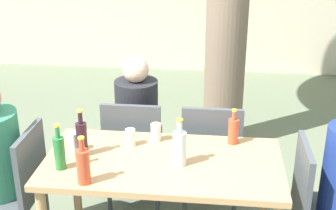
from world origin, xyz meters
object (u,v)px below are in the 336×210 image
(green_bottle_1, at_px, (59,152))
(soda_bottle_4, at_px, (233,130))
(wine_bottle_0, at_px, (82,138))
(soda_bottle_3, at_px, (83,165))
(patio_chair_0, at_px, (17,185))
(drinking_glass_1, at_px, (130,137))
(patio_chair_1, at_px, (318,203))
(patio_chair_2, at_px, (134,147))
(drinking_glass_0, at_px, (156,132))
(dining_table_front, at_px, (163,173))
(person_seated_2, at_px, (139,133))
(water_bottle_2, at_px, (180,147))
(drinking_glass_2, at_px, (74,142))
(patio_chair_3, at_px, (211,151))

(green_bottle_1, relative_size, soda_bottle_4, 1.18)
(wine_bottle_0, height_order, soda_bottle_3, wine_bottle_0)
(patio_chair_0, xyz_separation_m, green_bottle_1, (0.38, -0.16, 0.36))
(green_bottle_1, distance_m, drinking_glass_1, 0.50)
(wine_bottle_0, distance_m, drinking_glass_1, 0.33)
(patio_chair_1, relative_size, wine_bottle_0, 3.00)
(wine_bottle_0, height_order, soda_bottle_4, wine_bottle_0)
(wine_bottle_0, distance_m, soda_bottle_4, 0.99)
(drinking_glass_1, bearing_deg, soda_bottle_4, 8.89)
(patio_chair_2, bearing_deg, green_bottle_1, 68.84)
(wine_bottle_0, relative_size, drinking_glass_0, 2.52)
(dining_table_front, height_order, patio_chair_1, patio_chair_1)
(patio_chair_1, bearing_deg, patio_chair_0, 90.00)
(dining_table_front, height_order, person_seated_2, person_seated_2)
(drinking_glass_0, xyz_separation_m, drinking_glass_1, (-0.16, -0.09, -0.00))
(dining_table_front, height_order, patio_chair_0, patio_chair_0)
(patio_chair_0, height_order, water_bottle_2, water_bottle_2)
(drinking_glass_1, bearing_deg, water_bottle_2, -32.36)
(drinking_glass_0, bearing_deg, drinking_glass_1, -150.53)
(patio_chair_0, bearing_deg, water_bottle_2, 87.94)
(patio_chair_1, relative_size, drinking_glass_1, 7.98)
(dining_table_front, height_order, drinking_glass_2, drinking_glass_2)
(patio_chair_2, xyz_separation_m, drinking_glass_1, (0.06, -0.44, 0.30))
(dining_table_front, xyz_separation_m, water_bottle_2, (0.11, -0.04, 0.21))
(soda_bottle_3, distance_m, drinking_glass_1, 0.52)
(dining_table_front, xyz_separation_m, drinking_glass_1, (-0.24, 0.18, 0.15))
(patio_chair_0, height_order, person_seated_2, person_seated_2)
(patio_chair_2, height_order, person_seated_2, person_seated_2)
(water_bottle_2, bearing_deg, person_seated_2, 114.35)
(dining_table_front, xyz_separation_m, drinking_glass_2, (-0.59, 0.07, 0.16))
(wine_bottle_0, bearing_deg, patio_chair_3, 36.51)
(patio_chair_0, distance_m, patio_chair_3, 1.41)
(patio_chair_1, xyz_separation_m, drinking_glass_2, (-1.56, 0.07, 0.31))
(soda_bottle_3, bearing_deg, soda_bottle_4, 34.79)
(wine_bottle_0, xyz_separation_m, water_bottle_2, (0.62, -0.06, -0.00))
(green_bottle_1, relative_size, drinking_glass_2, 2.30)
(drinking_glass_1, bearing_deg, patio_chair_2, 97.92)
(green_bottle_1, bearing_deg, patio_chair_3, 41.06)
(green_bottle_1, relative_size, drinking_glass_1, 2.49)
(patio_chair_0, height_order, patio_chair_2, same)
(patio_chair_0, relative_size, drinking_glass_1, 7.98)
(patio_chair_1, bearing_deg, patio_chair_2, 64.14)
(green_bottle_1, bearing_deg, water_bottle_2, 10.03)
(dining_table_front, bearing_deg, drinking_glass_0, 106.24)
(drinking_glass_1, bearing_deg, patio_chair_1, -8.39)
(dining_table_front, xyz_separation_m, wine_bottle_0, (-0.51, 0.02, 0.21))
(patio_chair_0, bearing_deg, drinking_glass_1, 103.59)
(patio_chair_3, height_order, water_bottle_2, water_bottle_2)
(person_seated_2, distance_m, water_bottle_2, 1.04)
(patio_chair_2, distance_m, water_bottle_2, 0.85)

